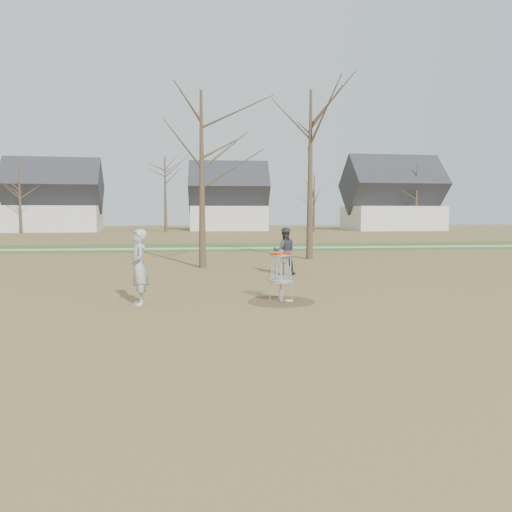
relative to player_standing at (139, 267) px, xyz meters
The scene contains 11 objects.
ground 3.84m from the player_standing, ahead, with size 160.00×160.00×0.00m, color brown.
green_band 21.39m from the player_standing, 80.00° to the left, with size 160.00×8.00×0.01m, color #2D5119.
footpath 20.40m from the player_standing, 79.51° to the left, with size 160.00×1.50×0.01m, color #9E9E99.
dirt_circle 3.84m from the player_standing, ahead, with size 1.80×1.80×0.01m, color #47331E.
player_standing is the anchor object (origin of this frame).
player_throwing 7.50m from the player_standing, 50.11° to the left, with size 0.88×0.68×1.81m, color #393B3F.
disc_grounded 4.05m from the player_standing, ahead, with size 0.22×0.22×0.02m, color white.
discs_in_play 2.90m from the player_standing, 34.24° to the left, with size 4.34×3.68×0.50m.
disc_golf_basket 3.71m from the player_standing, ahead, with size 0.64×0.64×1.35m.
bare_trees 36.51m from the player_standing, 81.29° to the left, with size 52.62×44.98×9.00m.
houses_row 53.27m from the player_standing, 81.32° to the left, with size 56.51×10.01×7.26m.
Camera 1 is at (-2.21, -13.02, 2.38)m, focal length 35.00 mm.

